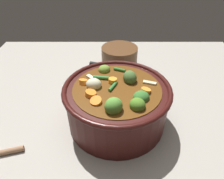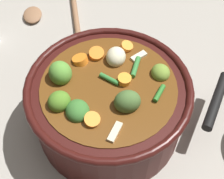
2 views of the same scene
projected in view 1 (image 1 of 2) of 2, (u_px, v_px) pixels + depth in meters
The scene contains 3 objects.
ground_plane at pixel (116, 120), 0.58m from camera, with size 1.10×1.10×0.00m, color #9E998E.
cooking_pot at pixel (117, 103), 0.54m from camera, with size 0.28×0.28×0.15m.
small_saucepan at pixel (119, 57), 0.81m from camera, with size 0.18×0.23×0.08m.
Camera 1 is at (-0.01, -0.41, 0.42)m, focal length 32.17 mm.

